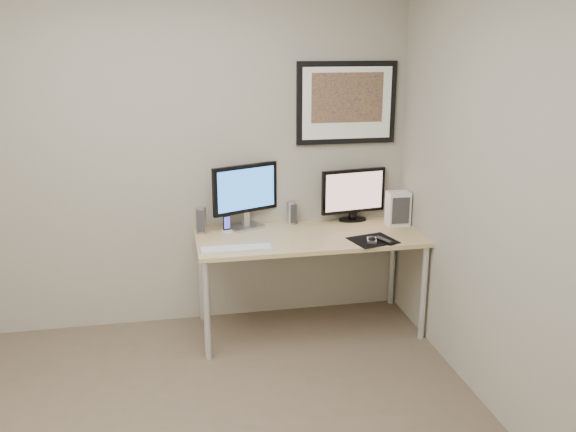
% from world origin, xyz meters
% --- Properties ---
extents(room, '(3.60, 3.60, 3.60)m').
position_xyz_m(room, '(0.00, 0.45, 1.64)').
color(room, white).
rests_on(room, ground).
extents(desk, '(1.60, 0.70, 0.73)m').
position_xyz_m(desk, '(1.00, 1.35, 0.66)').
color(desk, '#A78551').
rests_on(desk, floor).
extents(framed_art, '(0.75, 0.04, 0.60)m').
position_xyz_m(framed_art, '(1.35, 1.68, 1.62)').
color(framed_art, black).
rests_on(framed_art, room).
extents(monitor_large, '(0.49, 0.25, 0.47)m').
position_xyz_m(monitor_large, '(0.58, 1.60, 0.99)').
color(monitor_large, '#AFAFB4').
rests_on(monitor_large, desk).
extents(monitor_tv, '(0.51, 0.15, 0.40)m').
position_xyz_m(monitor_tv, '(1.41, 1.63, 0.95)').
color(monitor_tv, black).
rests_on(monitor_tv, desk).
extents(speaker_left, '(0.09, 0.09, 0.19)m').
position_xyz_m(speaker_left, '(0.25, 1.54, 0.83)').
color(speaker_left, '#AFAFB4').
rests_on(speaker_left, desk).
extents(speaker_right, '(0.09, 0.09, 0.17)m').
position_xyz_m(speaker_right, '(0.93, 1.64, 0.81)').
color(speaker_right, '#AFAFB4').
rests_on(speaker_right, desk).
extents(phone_dock, '(0.08, 0.08, 0.13)m').
position_xyz_m(phone_dock, '(0.43, 1.53, 0.79)').
color(phone_dock, black).
rests_on(phone_dock, desk).
extents(keyboard, '(0.48, 0.13, 0.02)m').
position_xyz_m(keyboard, '(0.45, 1.14, 0.74)').
color(keyboard, silver).
rests_on(keyboard, desk).
extents(mousepad, '(0.35, 0.32, 0.00)m').
position_xyz_m(mousepad, '(1.41, 1.14, 0.73)').
color(mousepad, black).
rests_on(mousepad, desk).
extents(mouse, '(0.08, 0.11, 0.03)m').
position_xyz_m(mouse, '(1.39, 1.11, 0.75)').
color(mouse, black).
rests_on(mouse, mousepad).
extents(remote, '(0.11, 0.18, 0.02)m').
position_xyz_m(remote, '(1.47, 1.10, 0.74)').
color(remote, black).
rests_on(remote, desk).
extents(fan_unit, '(0.17, 0.13, 0.25)m').
position_xyz_m(fan_unit, '(1.70, 1.46, 0.86)').
color(fan_unit, silver).
rests_on(fan_unit, desk).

